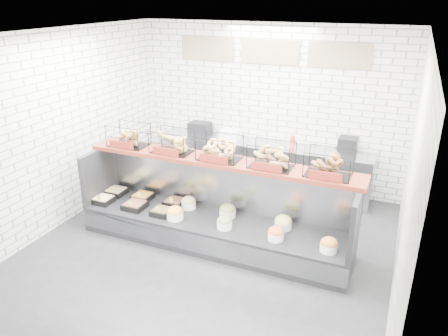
% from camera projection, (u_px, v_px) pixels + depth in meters
% --- Properties ---
extents(ground, '(5.50, 5.50, 0.00)m').
position_uv_depth(ground, '(205.00, 253.00, 6.24)').
color(ground, black).
rests_on(ground, ground).
extents(room_shell, '(5.02, 5.51, 3.01)m').
position_uv_depth(room_shell, '(222.00, 103.00, 5.99)').
color(room_shell, white).
rests_on(room_shell, ground).
extents(display_case, '(4.00, 0.90, 1.20)m').
position_uv_depth(display_case, '(214.00, 222.00, 6.42)').
color(display_case, black).
rests_on(display_case, ground).
extents(bagel_shelf, '(4.10, 0.50, 0.40)m').
position_uv_depth(bagel_shelf, '(220.00, 151.00, 6.17)').
color(bagel_shelf, '#521A11').
rests_on(bagel_shelf, display_case).
extents(prep_counter, '(4.00, 0.60, 1.20)m').
position_uv_depth(prep_counter, '(261.00, 165.00, 8.14)').
color(prep_counter, '#93969B').
rests_on(prep_counter, ground).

